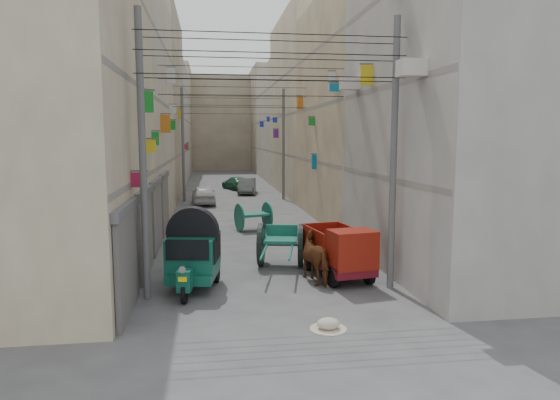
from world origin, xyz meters
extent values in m
plane|color=#444446|center=(0.00, 0.00, 0.00)|extent=(140.00, 140.00, 0.00)
cube|color=gray|center=(-4.12, 8.00, 3.20)|extent=(0.25, 9.80, 0.18)
cube|color=gray|center=(-4.12, 8.00, 6.20)|extent=(0.25, 9.80, 0.18)
cube|color=#BEB1A3|center=(-8.00, 19.00, 6.00)|extent=(8.00, 12.00, 12.00)
cube|color=gray|center=(-4.12, 19.00, 3.20)|extent=(0.25, 11.76, 0.18)
cube|color=gray|center=(-4.12, 19.00, 6.20)|extent=(0.25, 11.76, 0.18)
cube|color=gray|center=(-4.12, 19.00, 9.20)|extent=(0.25, 11.76, 0.18)
cube|color=#B2A58C|center=(-8.00, 32.00, 7.00)|extent=(8.00, 14.00, 14.00)
cube|color=gray|center=(-4.12, 32.00, 3.20)|extent=(0.25, 13.72, 0.18)
cube|color=gray|center=(-4.12, 32.00, 6.20)|extent=(0.25, 13.72, 0.18)
cube|color=gray|center=(-4.12, 32.00, 9.20)|extent=(0.25, 13.72, 0.18)
cube|color=#AAA59F|center=(-8.00, 46.00, 5.90)|extent=(8.00, 14.00, 11.80)
cube|color=gray|center=(-4.12, 46.00, 3.20)|extent=(0.25, 13.72, 0.18)
cube|color=gray|center=(-4.12, 46.00, 6.20)|extent=(0.25, 13.72, 0.18)
cube|color=gray|center=(-4.12, 46.00, 9.20)|extent=(0.25, 13.72, 0.18)
cube|color=#C5AD89|center=(-8.00, 59.00, 6.75)|extent=(8.00, 12.00, 13.50)
cube|color=gray|center=(-4.12, 59.00, 3.20)|extent=(0.25, 11.76, 0.18)
cube|color=gray|center=(-4.12, 59.00, 6.20)|extent=(0.25, 11.76, 0.18)
cube|color=gray|center=(-4.12, 59.00, 9.20)|extent=(0.25, 11.76, 0.18)
cube|color=#AAA59F|center=(8.00, 8.00, 6.50)|extent=(8.00, 10.00, 13.00)
cube|color=gray|center=(4.12, 8.00, 3.20)|extent=(0.25, 9.80, 0.18)
cube|color=gray|center=(4.12, 8.00, 6.20)|extent=(0.25, 9.80, 0.18)
cube|color=#C5AD89|center=(8.00, 19.00, 6.00)|extent=(8.00, 12.00, 12.00)
cube|color=gray|center=(4.12, 19.00, 3.20)|extent=(0.25, 11.76, 0.18)
cube|color=gray|center=(4.12, 19.00, 6.20)|extent=(0.25, 11.76, 0.18)
cube|color=gray|center=(4.12, 19.00, 9.20)|extent=(0.25, 11.76, 0.18)
cube|color=beige|center=(8.00, 32.00, 7.00)|extent=(8.00, 14.00, 14.00)
cube|color=gray|center=(4.12, 32.00, 3.20)|extent=(0.25, 13.72, 0.18)
cube|color=gray|center=(4.12, 32.00, 6.20)|extent=(0.25, 13.72, 0.18)
cube|color=gray|center=(4.12, 32.00, 9.20)|extent=(0.25, 13.72, 0.18)
cube|color=#BEB1A3|center=(8.00, 46.00, 5.90)|extent=(8.00, 14.00, 11.80)
cube|color=gray|center=(4.12, 46.00, 3.20)|extent=(0.25, 13.72, 0.18)
cube|color=gray|center=(4.12, 46.00, 6.20)|extent=(0.25, 13.72, 0.18)
cube|color=gray|center=(4.12, 46.00, 9.20)|extent=(0.25, 13.72, 0.18)
cube|color=#B2A58C|center=(8.00, 59.00, 6.75)|extent=(8.00, 12.00, 13.50)
cube|color=gray|center=(4.12, 59.00, 3.20)|extent=(0.25, 11.76, 0.18)
cube|color=gray|center=(4.12, 59.00, 6.20)|extent=(0.25, 11.76, 0.18)
cube|color=gray|center=(4.12, 59.00, 9.20)|extent=(0.25, 11.76, 0.18)
cube|color=#B2A58C|center=(0.00, 66.00, 6.50)|extent=(22.00, 10.00, 13.00)
cube|color=#46464A|center=(-3.92, 4.80, 1.30)|extent=(0.12, 3.00, 2.60)
cube|color=#545456|center=(-3.90, 4.80, 2.75)|extent=(0.18, 3.20, 0.25)
cube|color=#46464A|center=(-3.92, 8.50, 1.30)|extent=(0.12, 3.00, 2.60)
cube|color=#545456|center=(-3.90, 8.50, 2.75)|extent=(0.18, 3.20, 0.25)
cube|color=#46464A|center=(-3.92, 12.20, 1.30)|extent=(0.12, 3.00, 2.60)
cube|color=#545456|center=(-3.90, 12.20, 2.75)|extent=(0.18, 3.20, 0.25)
cube|color=#46464A|center=(-3.92, 16.00, 1.30)|extent=(0.12, 3.00, 2.60)
cube|color=#545456|center=(-3.90, 16.00, 2.75)|extent=(0.18, 3.20, 0.25)
cube|color=#1931B0|center=(3.81, 34.28, 5.98)|extent=(0.38, 0.08, 0.41)
cube|color=#178125|center=(-3.86, 41.61, 3.62)|extent=(0.27, 0.08, 0.71)
cube|color=#AE1741|center=(-3.78, 6.43, 3.35)|extent=(0.44, 0.08, 0.42)
cube|color=#BD6416|center=(-3.77, 15.80, 5.17)|extent=(0.45, 0.08, 0.84)
cube|color=#1931B0|center=(3.79, 44.88, 5.91)|extent=(0.41, 0.08, 0.59)
cube|color=gold|center=(-3.81, 9.76, 4.24)|extent=(0.38, 0.08, 0.44)
cube|color=#62227F|center=(3.78, 33.54, 4.85)|extent=(0.43, 0.08, 0.72)
cube|color=#1931B0|center=(3.86, 39.62, 6.25)|extent=(0.28, 0.08, 0.44)
cube|color=silver|center=(-3.76, 20.00, 7.85)|extent=(0.48, 0.08, 0.84)
cube|color=#AE1741|center=(-3.85, 38.07, 3.67)|extent=(0.31, 0.08, 0.44)
cube|color=#178125|center=(3.82, 19.02, 5.41)|extent=(0.35, 0.08, 0.45)
cube|color=#BD6416|center=(3.83, 22.65, 6.65)|extent=(0.34, 0.08, 0.79)
cube|color=#178125|center=(-3.86, 12.02, 4.50)|extent=(0.28, 0.08, 0.52)
cube|color=gold|center=(-3.86, 29.62, 6.26)|extent=(0.28, 0.08, 0.74)
cube|color=#0E6E9A|center=(3.87, 18.51, 3.22)|extent=(0.26, 0.08, 0.80)
cube|color=#62227F|center=(3.83, 9.37, 6.69)|extent=(0.34, 0.08, 0.55)
cube|color=#178125|center=(-3.76, 8.55, 5.67)|extent=(0.47, 0.08, 0.67)
cube|color=silver|center=(-3.80, 21.15, 6.14)|extent=(0.40, 0.08, 0.47)
cube|color=#178125|center=(-3.84, 21.66, 5.24)|extent=(0.32, 0.08, 0.55)
cube|color=#0E6E9A|center=(3.76, 13.74, 6.73)|extent=(0.47, 0.08, 0.35)
cube|color=silver|center=(3.84, 14.58, 7.07)|extent=(0.32, 0.08, 0.89)
cube|color=gold|center=(3.78, 9.29, 6.73)|extent=(0.44, 0.08, 0.69)
cube|color=#BD6416|center=(-4.06, 6.00, 3.00)|extent=(0.10, 3.20, 0.80)
cube|color=#0E6E9A|center=(-4.06, 15.00, 3.00)|extent=(0.10, 3.20, 0.80)
cube|color=#1931B0|center=(-4.06, 27.00, 3.00)|extent=(0.10, 3.20, 0.80)
cube|color=#62227F|center=(-4.06, 39.00, 3.00)|extent=(0.10, 3.20, 0.80)
cube|color=#62227F|center=(4.06, 6.00, 3.00)|extent=(0.10, 3.20, 0.80)
cube|color=#AE1741|center=(4.06, 15.00, 3.00)|extent=(0.10, 3.20, 0.80)
cube|color=#AE1741|center=(4.06, 27.00, 3.00)|extent=(0.10, 3.20, 0.80)
cube|color=#0E6E9A|center=(4.06, 39.00, 3.00)|extent=(0.10, 3.20, 0.80)
cube|color=beige|center=(3.65, 5.00, 6.40)|extent=(0.70, 0.55, 0.45)
cube|color=beige|center=(3.65, 11.00, 6.60)|extent=(0.70, 0.55, 0.45)
cylinder|color=#545456|center=(-3.60, 6.00, 4.00)|extent=(0.20, 0.20, 8.00)
cylinder|color=#545456|center=(3.60, 6.00, 4.00)|extent=(0.20, 0.20, 8.00)
cylinder|color=#545456|center=(-3.60, 28.00, 4.00)|extent=(0.20, 0.20, 8.00)
cylinder|color=#545456|center=(3.60, 28.00, 4.00)|extent=(0.20, 0.20, 8.00)
cylinder|color=black|center=(0.00, 5.50, 6.20)|extent=(7.40, 0.02, 0.02)
cylinder|color=black|center=(0.00, 5.50, 6.80)|extent=(7.40, 0.02, 0.02)
cylinder|color=black|center=(0.00, 5.50, 7.30)|extent=(7.40, 0.02, 0.02)
cylinder|color=black|center=(0.00, 6.50, 6.20)|extent=(7.40, 0.02, 0.02)
cylinder|color=black|center=(0.00, 6.50, 6.80)|extent=(7.40, 0.02, 0.02)
cylinder|color=black|center=(0.00, 6.50, 7.30)|extent=(7.40, 0.02, 0.02)
cylinder|color=black|center=(0.00, 12.00, 6.20)|extent=(7.40, 0.02, 0.02)
cylinder|color=black|center=(0.00, 12.00, 6.80)|extent=(7.40, 0.02, 0.02)
cylinder|color=black|center=(0.00, 12.00, 7.30)|extent=(7.40, 0.02, 0.02)
cylinder|color=black|center=(0.00, 20.00, 6.20)|extent=(7.40, 0.02, 0.02)
cylinder|color=black|center=(0.00, 20.00, 6.80)|extent=(7.40, 0.02, 0.02)
cylinder|color=black|center=(0.00, 20.00, 7.30)|extent=(7.40, 0.02, 0.02)
cylinder|color=black|center=(0.00, 28.00, 6.20)|extent=(7.40, 0.02, 0.02)
cylinder|color=black|center=(0.00, 28.00, 6.80)|extent=(7.40, 0.02, 0.02)
cylinder|color=black|center=(0.00, 28.00, 7.30)|extent=(7.40, 0.02, 0.02)
cylinder|color=black|center=(-2.53, 5.38, 0.30)|extent=(0.22, 0.61, 0.60)
cylinder|color=black|center=(-2.79, 7.47, 0.30)|extent=(0.22, 0.61, 0.60)
cylinder|color=black|center=(-1.63, 7.29, 0.30)|extent=(0.22, 0.61, 0.60)
cube|color=#0D4C3B|center=(-2.31, 6.75, 0.51)|extent=(1.64, 2.21, 0.30)
cube|color=#0D4C3B|center=(-2.52, 5.43, 0.64)|extent=(0.44, 0.53, 0.59)
cylinder|color=silver|center=(-2.56, 5.19, 1.01)|extent=(0.20, 0.08, 0.19)
cube|color=yellow|center=(-2.56, 5.17, 0.75)|extent=(0.24, 0.07, 0.13)
cube|color=#0D4C3B|center=(-2.30, 6.80, 1.12)|extent=(1.66, 2.01, 1.01)
cube|color=black|center=(-2.45, 5.88, 1.39)|extent=(1.22, 0.26, 0.59)
cube|color=black|center=(-2.99, 6.91, 1.23)|extent=(0.25, 1.27, 0.69)
cube|color=black|center=(-1.60, 6.69, 1.23)|extent=(0.25, 1.27, 0.69)
cube|color=silver|center=(-2.45, 5.85, 0.59)|extent=(1.33, 0.26, 0.06)
cylinder|color=black|center=(-0.01, 9.18, 0.76)|extent=(0.48, 1.52, 1.52)
cylinder|color=#155E4C|center=(-0.01, 9.18, 0.76)|extent=(0.43, 1.20, 1.19)
cylinder|color=#545456|center=(-0.01, 9.18, 0.76)|extent=(0.28, 0.24, 0.20)
cylinder|color=black|center=(1.37, 8.88, 0.76)|extent=(0.48, 1.52, 1.52)
cylinder|color=#155E4C|center=(1.37, 8.88, 0.76)|extent=(0.43, 1.20, 1.19)
cylinder|color=#545456|center=(1.37, 8.88, 0.76)|extent=(0.28, 0.24, 0.20)
cylinder|color=#545456|center=(0.68, 9.03, 0.76)|extent=(1.45, 0.40, 0.09)
cube|color=#155E4C|center=(0.68, 9.03, 0.96)|extent=(1.37, 1.41, 0.11)
cube|color=#155E4C|center=(0.79, 9.56, 1.20)|extent=(1.13, 0.33, 0.38)
cylinder|color=#155E4C|center=(-0.04, 7.79, 0.87)|extent=(0.61, 2.46, 0.08)
cylinder|color=#155E4C|center=(0.81, 7.61, 0.87)|extent=(0.61, 2.46, 0.08)
cylinder|color=black|center=(1.88, 6.24, 0.31)|extent=(0.26, 0.63, 0.61)
cylinder|color=black|center=(1.55, 8.26, 0.31)|extent=(0.26, 0.63, 0.61)
cylinder|color=black|center=(3.07, 6.44, 0.31)|extent=(0.26, 0.63, 0.61)
cylinder|color=black|center=(2.74, 8.45, 0.31)|extent=(0.26, 0.63, 0.61)
cube|color=#5C0D18|center=(2.31, 7.35, 0.51)|extent=(1.82, 3.24, 0.33)
cube|color=maroon|center=(2.48, 6.29, 1.16)|extent=(1.49, 1.18, 1.16)
cube|color=black|center=(2.55, 5.86, 1.26)|extent=(1.20, 0.25, 0.51)
cube|color=#5C0D18|center=(2.23, 7.85, 0.76)|extent=(1.70, 2.24, 0.11)
cube|color=maroon|center=(1.56, 7.74, 1.16)|extent=(0.38, 2.03, 0.79)
cube|color=maroon|center=(2.90, 7.96, 1.16)|extent=(0.38, 2.03, 0.79)
cube|color=maroon|center=(2.07, 8.84, 1.16)|extent=(1.39, 0.28, 0.79)
cylinder|color=#155E4C|center=(-0.39, 15.78, 0.68)|extent=(0.44, 1.33, 1.36)
cylinder|color=#155E4C|center=(1.02, 16.19, 0.68)|extent=(0.44, 1.33, 1.36)
cube|color=#155E4C|center=(0.31, 15.98, 0.81)|extent=(1.58, 1.47, 0.10)
cylinder|color=#545456|center=(0.31, 15.98, 0.68)|extent=(1.48, 0.50, 0.08)
ellipsoid|color=beige|center=(0.95, 3.02, 0.14)|extent=(0.55, 0.44, 0.28)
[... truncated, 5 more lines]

